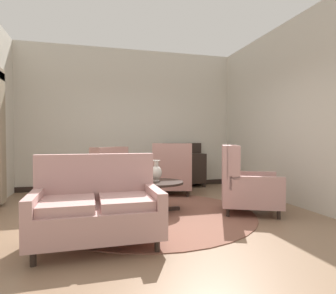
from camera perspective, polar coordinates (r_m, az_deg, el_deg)
ground at (r=4.45m, az=-2.39°, el=-14.05°), size 8.15×8.15×0.00m
wall_back at (r=7.17m, az=-7.52°, el=5.54°), size 5.43×0.08×3.39m
wall_right at (r=6.21m, az=20.26°, el=6.07°), size 0.08×4.07×3.39m
baseboard_back at (r=7.19m, az=-7.41°, el=-7.52°), size 5.27×0.03×0.12m
area_rug at (r=4.73m, az=-3.21°, el=-13.02°), size 3.27×3.27×0.01m
coffee_table at (r=4.75m, az=-1.92°, el=-8.03°), size 0.82×0.82×0.51m
porcelain_vase at (r=4.77m, az=-2.33°, el=-4.96°), size 0.18×0.18×0.35m
settee at (r=3.42m, az=-13.88°, el=-11.71°), size 1.41×0.87×1.02m
armchair_far_left at (r=5.53m, az=-12.79°, el=-6.26°), size 1.08×1.09×1.05m
armchair_near_window at (r=4.87m, az=14.93°, el=-7.35°), size 1.15×1.08×1.10m
armchair_near_sideboard at (r=6.16m, az=0.84°, el=-5.31°), size 1.01×1.03×1.11m
sideboard at (r=7.20m, az=3.26°, el=-4.13°), size 1.03×0.41×1.09m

